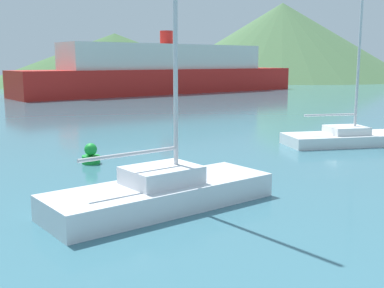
% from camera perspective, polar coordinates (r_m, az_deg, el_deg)
% --- Properties ---
extents(sailboat_middle, '(5.99, 3.25, 11.27)m').
position_cam_1_polar(sailboat_middle, '(23.37, 17.80, 0.99)').
color(sailboat_middle, white).
rests_on(sailboat_middle, ground_plane).
extents(sailboat_outer, '(6.54, 3.49, 9.31)m').
position_cam_1_polar(sailboat_outer, '(12.75, -3.58, -5.51)').
color(sailboat_outer, silver).
rests_on(sailboat_outer, ground_plane).
extents(ferry_distant, '(37.29, 14.72, 7.39)m').
position_cam_1_polar(ferry_distant, '(58.96, -3.01, 8.54)').
color(ferry_distant, red).
rests_on(ferry_distant, ground_plane).
extents(buoy_marker, '(0.68, 0.68, 0.78)m').
position_cam_1_polar(buoy_marker, '(18.52, -11.89, -1.30)').
color(buoy_marker, green).
rests_on(buoy_marker, ground_plane).
extents(hill_east, '(46.16, 46.16, 8.62)m').
position_cam_1_polar(hill_east, '(87.20, -9.10, 10.00)').
color(hill_east, '#3D6038').
rests_on(hill_east, ground_plane).
extents(hill_far_east, '(53.26, 53.26, 15.92)m').
position_cam_1_polar(hill_far_east, '(106.44, 10.57, 11.86)').
color(hill_far_east, '#476B42').
rests_on(hill_far_east, ground_plane).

